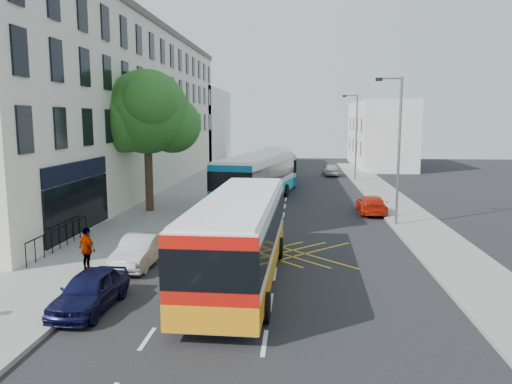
% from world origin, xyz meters
% --- Properties ---
extents(ground, '(120.00, 120.00, 0.00)m').
position_xyz_m(ground, '(0.00, 0.00, 0.00)').
color(ground, black).
rests_on(ground, ground).
extents(pavement_left, '(5.00, 70.00, 0.15)m').
position_xyz_m(pavement_left, '(-8.50, 15.00, 0.07)').
color(pavement_left, gray).
rests_on(pavement_left, ground).
extents(pavement_right, '(3.00, 70.00, 0.15)m').
position_xyz_m(pavement_right, '(7.50, 15.00, 0.07)').
color(pavement_right, gray).
rests_on(pavement_right, ground).
extents(terrace_main, '(8.30, 45.00, 13.50)m').
position_xyz_m(terrace_main, '(-14.00, 24.49, 6.76)').
color(terrace_main, beige).
rests_on(terrace_main, ground).
extents(terrace_far, '(8.00, 20.00, 10.00)m').
position_xyz_m(terrace_far, '(-14.00, 55.00, 5.00)').
color(terrace_far, silver).
rests_on(terrace_far, ground).
extents(building_right, '(6.00, 18.00, 8.00)m').
position_xyz_m(building_right, '(11.00, 48.00, 4.00)').
color(building_right, silver).
rests_on(building_right, ground).
extents(street_tree, '(6.30, 5.70, 8.80)m').
position_xyz_m(street_tree, '(-8.51, 14.97, 6.29)').
color(street_tree, '#382619').
rests_on(street_tree, pavement_left).
extents(lamp_near, '(1.45, 0.15, 8.00)m').
position_xyz_m(lamp_near, '(6.20, 12.00, 4.62)').
color(lamp_near, slate).
rests_on(lamp_near, pavement_right).
extents(lamp_far, '(1.45, 0.15, 8.00)m').
position_xyz_m(lamp_far, '(6.20, 32.00, 4.62)').
color(lamp_far, slate).
rests_on(lamp_far, pavement_right).
extents(railings, '(0.08, 5.60, 1.14)m').
position_xyz_m(railings, '(-9.70, 5.30, 0.72)').
color(railings, black).
rests_on(railings, pavement_left).
extents(bus_near, '(3.02, 11.31, 3.16)m').
position_xyz_m(bus_near, '(-1.25, 2.14, 1.67)').
color(bus_near, silver).
rests_on(bus_near, ground).
extents(bus_mid, '(5.04, 12.39, 3.40)m').
position_xyz_m(bus_mid, '(-2.00, 19.10, 1.79)').
color(bus_mid, silver).
rests_on(bus_mid, ground).
extents(bus_far, '(3.39, 10.90, 3.02)m').
position_xyz_m(bus_far, '(-0.95, 30.95, 1.59)').
color(bus_far, silver).
rests_on(bus_far, ground).
extents(motorbike, '(0.68, 2.12, 1.88)m').
position_xyz_m(motorbike, '(-0.73, -1.12, 0.88)').
color(motorbike, black).
rests_on(motorbike, ground).
extents(parked_car_blue, '(1.61, 3.70, 1.24)m').
position_xyz_m(parked_car_blue, '(-5.60, -1.08, 0.62)').
color(parked_car_blue, black).
rests_on(parked_car_blue, ground).
extents(parked_car_silver, '(1.45, 3.82, 1.24)m').
position_xyz_m(parked_car_silver, '(-5.53, 3.67, 0.62)').
color(parked_car_silver, '#A8AAB0').
rests_on(parked_car_silver, ground).
extents(red_hatchback, '(1.65, 4.01, 1.16)m').
position_xyz_m(red_hatchback, '(5.50, 15.86, 0.58)').
color(red_hatchback, red).
rests_on(red_hatchback, ground).
extents(distant_car_grey, '(2.26, 4.61, 1.26)m').
position_xyz_m(distant_car_grey, '(-0.99, 42.58, 0.63)').
color(distant_car_grey, '#3D3F44').
rests_on(distant_car_grey, ground).
extents(distant_car_silver, '(1.66, 3.80, 1.27)m').
position_xyz_m(distant_car_silver, '(4.35, 36.72, 0.64)').
color(distant_car_silver, '#A4A8AC').
rests_on(distant_car_silver, ground).
extents(pedestrian_far, '(1.05, 0.90, 1.69)m').
position_xyz_m(pedestrian_far, '(-7.15, 2.36, 1.00)').
color(pedestrian_far, gray).
rests_on(pedestrian_far, pavement_left).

